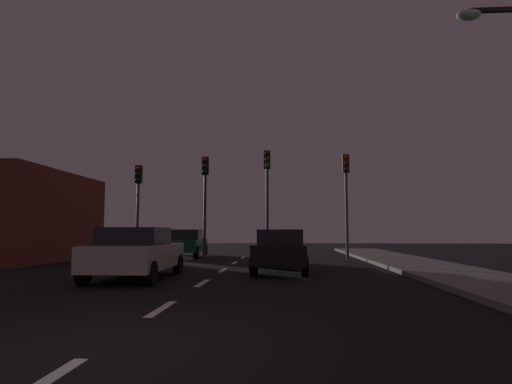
{
  "coord_description": "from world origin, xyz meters",
  "views": [
    {
      "loc": [
        2.21,
        -4.98,
        1.38
      ],
      "look_at": [
        0.88,
        15.09,
        3.3
      ],
      "focal_mm": 29.42,
      "sensor_mm": 36.0,
      "label": 1
    }
  ],
  "objects_px": {
    "traffic_signal_center_right": "(267,184)",
    "car_stopped_ahead": "(281,250)",
    "traffic_signal_far_right": "(346,186)",
    "traffic_signal_center_left": "(205,188)",
    "car_adjacent_lane": "(136,253)",
    "traffic_signal_far_left": "(138,193)",
    "car_oncoming_far": "(186,243)"
  },
  "relations": [
    {
      "from": "car_adjacent_lane",
      "to": "traffic_signal_center_right",
      "type": "bearing_deg",
      "value": 66.51
    },
    {
      "from": "traffic_signal_far_left",
      "to": "traffic_signal_far_right",
      "type": "xyz_separation_m",
      "value": [
        10.29,
        0.0,
        0.28
      ]
    },
    {
      "from": "traffic_signal_center_left",
      "to": "car_adjacent_lane",
      "type": "relative_size",
      "value": 1.19
    },
    {
      "from": "car_stopped_ahead",
      "to": "car_adjacent_lane",
      "type": "height_order",
      "value": "car_adjacent_lane"
    },
    {
      "from": "traffic_signal_far_left",
      "to": "traffic_signal_far_right",
      "type": "bearing_deg",
      "value": 0.01
    },
    {
      "from": "traffic_signal_center_right",
      "to": "car_adjacent_lane",
      "type": "relative_size",
      "value": 1.26
    },
    {
      "from": "traffic_signal_far_left",
      "to": "traffic_signal_center_right",
      "type": "distance_m",
      "value": 6.47
    },
    {
      "from": "car_stopped_ahead",
      "to": "traffic_signal_center_right",
      "type": "bearing_deg",
      "value": 97.2
    },
    {
      "from": "traffic_signal_far_left",
      "to": "car_stopped_ahead",
      "type": "relative_size",
      "value": 1.05
    },
    {
      "from": "traffic_signal_far_left",
      "to": "car_oncoming_far",
      "type": "distance_m",
      "value": 4.33
    },
    {
      "from": "car_stopped_ahead",
      "to": "car_adjacent_lane",
      "type": "distance_m",
      "value": 4.96
    },
    {
      "from": "car_oncoming_far",
      "to": "traffic_signal_center_right",
      "type": "bearing_deg",
      "value": -32.83
    },
    {
      "from": "traffic_signal_far_left",
      "to": "car_stopped_ahead",
      "type": "height_order",
      "value": "traffic_signal_far_left"
    },
    {
      "from": "traffic_signal_center_right",
      "to": "traffic_signal_far_left",
      "type": "bearing_deg",
      "value": -179.99
    },
    {
      "from": "traffic_signal_far_right",
      "to": "car_stopped_ahead",
      "type": "distance_m",
      "value": 7.03
    },
    {
      "from": "traffic_signal_center_right",
      "to": "car_stopped_ahead",
      "type": "xyz_separation_m",
      "value": [
        0.71,
        -5.62,
        -2.98
      ]
    },
    {
      "from": "traffic_signal_far_right",
      "to": "car_adjacent_lane",
      "type": "relative_size",
      "value": 1.2
    },
    {
      "from": "traffic_signal_center_right",
      "to": "traffic_signal_far_right",
      "type": "bearing_deg",
      "value": -0.01
    },
    {
      "from": "traffic_signal_far_left",
      "to": "traffic_signal_center_left",
      "type": "distance_m",
      "value": 3.39
    },
    {
      "from": "car_adjacent_lane",
      "to": "car_stopped_ahead",
      "type": "bearing_deg",
      "value": 30.84
    },
    {
      "from": "traffic_signal_far_right",
      "to": "car_stopped_ahead",
      "type": "height_order",
      "value": "traffic_signal_far_right"
    },
    {
      "from": "traffic_signal_far_right",
      "to": "car_adjacent_lane",
      "type": "height_order",
      "value": "traffic_signal_far_right"
    },
    {
      "from": "car_adjacent_lane",
      "to": "car_oncoming_far",
      "type": "xyz_separation_m",
      "value": [
        -1.12,
        11.18,
        -0.01
      ]
    },
    {
      "from": "traffic_signal_far_right",
      "to": "car_oncoming_far",
      "type": "height_order",
      "value": "traffic_signal_far_right"
    },
    {
      "from": "traffic_signal_center_right",
      "to": "car_oncoming_far",
      "type": "height_order",
      "value": "traffic_signal_center_right"
    },
    {
      "from": "car_stopped_ahead",
      "to": "car_adjacent_lane",
      "type": "xyz_separation_m",
      "value": [
        -4.26,
        -2.54,
        0.02
      ]
    },
    {
      "from": "car_adjacent_lane",
      "to": "traffic_signal_far_right",
      "type": "bearing_deg",
      "value": 47.9
    },
    {
      "from": "traffic_signal_far_right",
      "to": "car_stopped_ahead",
      "type": "xyz_separation_m",
      "value": [
        -3.12,
        -5.62,
        -2.84
      ]
    },
    {
      "from": "traffic_signal_center_right",
      "to": "car_stopped_ahead",
      "type": "relative_size",
      "value": 1.2
    },
    {
      "from": "traffic_signal_center_right",
      "to": "car_adjacent_lane",
      "type": "xyz_separation_m",
      "value": [
        -3.55,
        -8.16,
        -2.96
      ]
    },
    {
      "from": "traffic_signal_center_right",
      "to": "traffic_signal_far_right",
      "type": "distance_m",
      "value": 3.83
    },
    {
      "from": "traffic_signal_far_left",
      "to": "car_adjacent_lane",
      "type": "bearing_deg",
      "value": -70.39
    }
  ]
}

